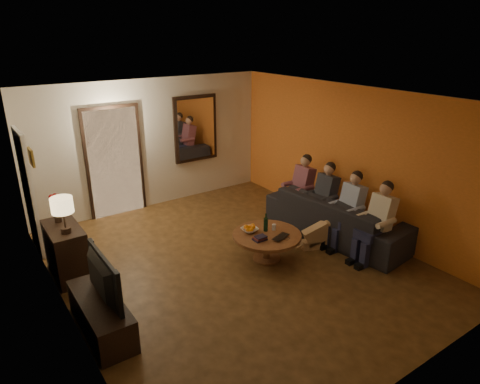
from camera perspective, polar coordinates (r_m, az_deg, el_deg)
floor at (r=6.89m, az=-0.63°, el=-9.44°), size 5.00×6.00×0.01m
ceiling at (r=6.00m, az=-0.73°, el=12.48°), size 5.00×6.00×0.01m
back_wall at (r=8.86m, az=-11.70°, el=6.26°), size 5.00×0.02×2.60m
front_wall at (r=4.42m, az=22.12°, el=-10.41°), size 5.00×0.02×2.60m
left_wall at (r=5.45m, az=-23.07°, el=-4.50°), size 0.02×6.00×2.60m
right_wall at (r=7.93m, az=14.48°, el=4.30°), size 0.02×6.00×2.60m
orange_accent at (r=7.93m, az=14.43°, el=4.29°), size 0.01×6.00×2.60m
kitchen_doorway at (r=8.64m, az=-16.38°, el=3.74°), size 1.00×0.06×2.10m
door_trim at (r=8.64m, az=-16.36°, el=3.72°), size 1.12×0.04×2.22m
fridge_glimpse at (r=8.77m, az=-14.76°, el=3.11°), size 0.45×0.03×1.70m
mirror_frame at (r=9.21m, az=-5.94°, el=8.40°), size 1.00×0.05×1.40m
mirror_glass at (r=9.18m, az=-5.85°, el=8.37°), size 0.86×0.02×1.26m
white_door at (r=7.68m, az=-26.35°, el=-0.03°), size 0.06×0.85×2.04m
framed_art at (r=6.49m, az=-26.09°, el=4.20°), size 0.03×0.28×0.24m
art_canvas at (r=6.49m, az=-25.96°, el=4.22°), size 0.01×0.22×0.18m
dresser at (r=6.88m, az=-22.13°, el=-7.35°), size 0.45×0.90×0.80m
table_lamp at (r=6.41m, az=-22.47°, el=-2.86°), size 0.30×0.30×0.54m
flower_vase at (r=6.83m, az=-23.28°, el=-1.99°), size 0.14×0.14×0.44m
tv_stand at (r=5.68m, az=-18.01°, el=-15.36°), size 0.45×1.31×0.44m
tv at (r=5.40m, az=-18.62°, el=-10.95°), size 1.02×0.13×0.59m
sofa at (r=7.76m, az=13.00°, el=-3.16°), size 2.72×1.31×0.77m
person_a at (r=7.09m, az=17.91°, el=-4.13°), size 0.60×0.40×1.20m
person_b at (r=7.43m, az=14.30°, el=-2.58°), size 0.60×0.40×1.20m
person_c at (r=7.80m, az=11.02°, el=-1.16°), size 0.60×0.40×1.20m
person_d at (r=8.19m, az=8.05°, el=0.13°), size 0.60×0.40×1.20m
dog at (r=7.32m, az=10.22°, el=-5.37°), size 0.61×0.43×0.56m
coffee_table at (r=6.90m, az=3.57°, el=-7.26°), size 1.25×1.25×0.45m
bowl at (r=6.85m, az=1.29°, el=-5.07°), size 0.26×0.26×0.06m
oranges at (r=6.82m, az=1.30°, el=-4.56°), size 0.20×0.20×0.08m
wine_bottle at (r=6.83m, az=3.46°, el=-4.02°), size 0.07×0.07×0.31m
wine_glass at (r=6.92m, az=4.55°, el=-4.68°), size 0.06×0.06×0.10m
book_stack at (r=6.59m, az=2.65°, el=-6.13°), size 0.20×0.15×0.07m
laptop at (r=6.66m, az=5.80°, el=-6.14°), size 0.38×0.30×0.03m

